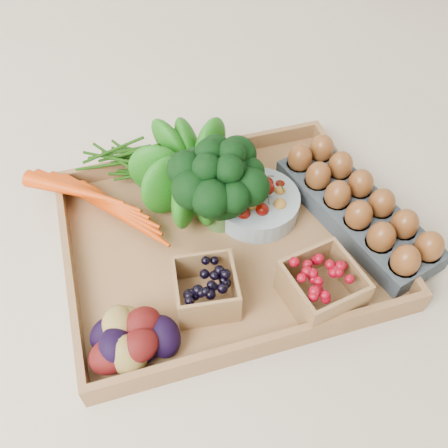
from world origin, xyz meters
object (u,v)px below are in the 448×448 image
object	(u,v)px
tray	(224,243)
egg_carton	(356,212)
broccoli	(219,199)
cherry_bowl	(257,204)

from	to	relation	value
tray	egg_carton	bearing A→B (deg)	-5.03
tray	broccoli	xyz separation A→B (m)	(0.00, 0.04, 0.07)
egg_carton	cherry_bowl	bearing A→B (deg)	142.77
broccoli	egg_carton	size ratio (longest dim) A/B	0.49
broccoli	cherry_bowl	size ratio (longest dim) A/B	1.07
tray	broccoli	distance (m)	0.08
tray	egg_carton	xyz separation A→B (m)	(0.24, -0.02, 0.03)
cherry_bowl	egg_carton	distance (m)	0.18
egg_carton	tray	bearing A→B (deg)	160.20
tray	broccoli	world-z (taller)	broccoli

